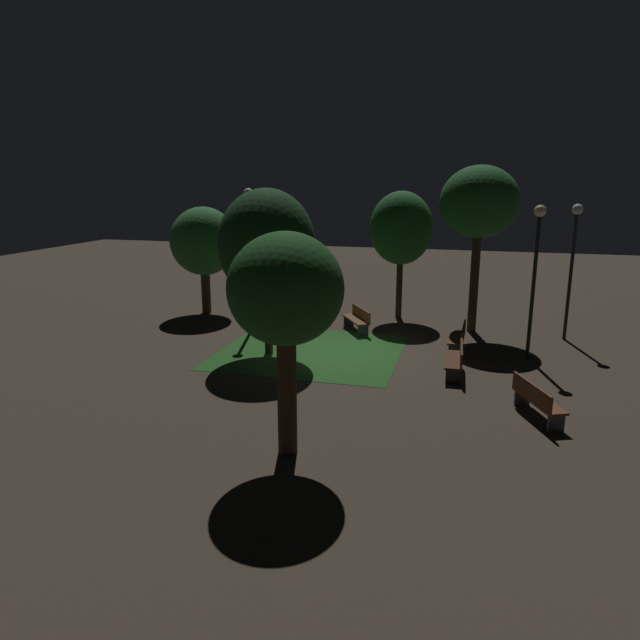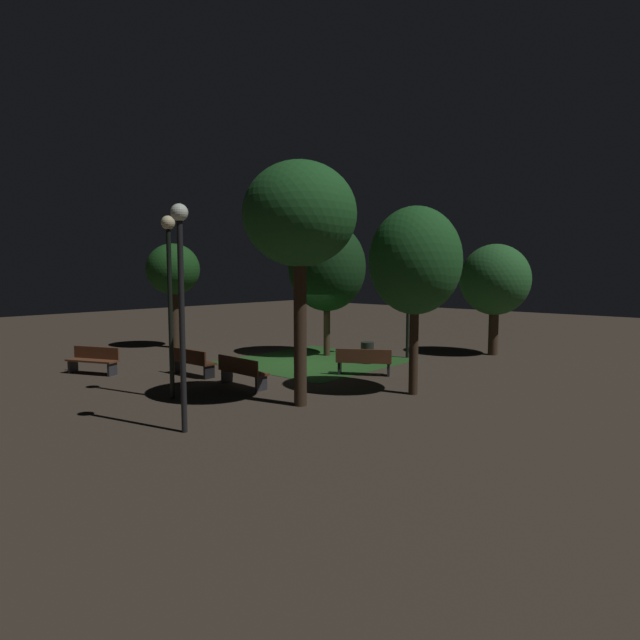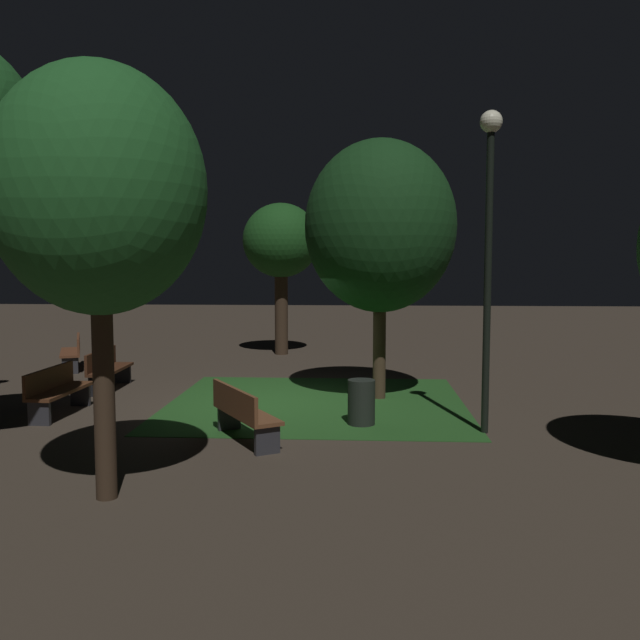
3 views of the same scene
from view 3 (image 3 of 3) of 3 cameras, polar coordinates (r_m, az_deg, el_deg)
ground_plane at (r=13.59m, az=-4.05°, el=-7.06°), size 60.00×60.00×0.00m
grass_lawn at (r=13.60m, az=-0.31°, el=-7.02°), size 5.61×5.88×0.01m
bench_by_lamp at (r=15.64m, az=-17.59°, el=-3.90°), size 1.81×0.53×0.88m
bench_back_row at (r=13.38m, az=-21.42°, el=-5.49°), size 1.81×0.54×0.88m
bench_front_right at (r=10.70m, az=-6.60°, el=-7.75°), size 1.79×1.35×0.88m
bench_corner at (r=18.85m, az=-20.19°, el=-2.49°), size 1.85×1.14×0.88m
tree_back_right at (r=13.82m, az=5.13°, el=7.87°), size 3.07×3.07×5.30m
tree_near_wall at (r=20.45m, az=-3.33°, el=6.55°), size 2.31×2.31×4.59m
tree_back_left at (r=8.31m, az=-18.28°, el=10.29°), size 2.50×2.50×5.12m
lamp_post_plaza_east at (r=11.30m, az=14.14°, el=8.16°), size 0.36×0.36×5.24m
trash_bin at (r=11.77m, az=3.53°, el=-6.98°), size 0.47×0.47×0.79m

